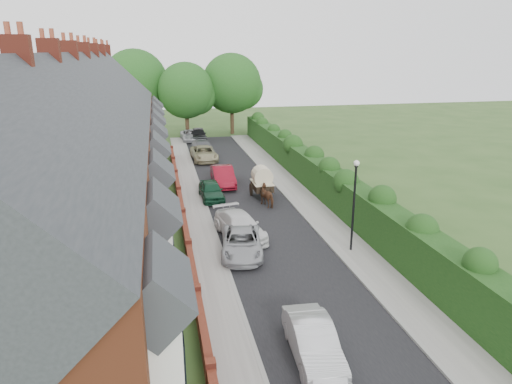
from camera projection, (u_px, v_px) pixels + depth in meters
ground at (316, 295)px, 20.65m from camera, size 140.00×140.00×0.00m
road at (255, 214)px, 30.81m from camera, size 6.00×58.00×0.02m
pavement_hedge_side at (313, 209)px, 31.62m from camera, size 2.20×58.00×0.12m
pavement_house_side at (198, 217)px, 30.03m from camera, size 1.70×58.00×0.12m
kerb_hedge_side at (298, 210)px, 31.41m from camera, size 0.18×58.00×0.13m
kerb_house_side at (210, 216)px, 30.19m from camera, size 0.18×58.00×0.13m
hedge at (338, 186)px, 31.52m from camera, size 2.10×58.00×2.85m
terrace_row at (84, 160)px, 26.46m from camera, size 9.05×40.50×11.50m
garden_wall_row at (183, 218)px, 28.78m from camera, size 0.35×40.35×1.10m
lamppost at (354, 195)px, 24.08m from camera, size 0.32×0.32×5.16m
tree_far_left at (189, 92)px, 55.83m from camera, size 7.14×6.80×9.29m
tree_far_right at (234, 85)px, 58.72m from camera, size 7.98×7.60×10.31m
tree_far_back at (139, 83)px, 57.17m from camera, size 8.40×8.00×10.82m
car_silver_a at (313, 342)px, 16.20m from camera, size 1.70×4.26×1.38m
car_silver_b at (242, 243)px, 24.62m from camera, size 2.89×4.97×1.30m
car_white at (240, 226)px, 26.82m from camera, size 2.98×5.17×1.41m
car_green at (211, 190)px, 33.68m from camera, size 1.74×4.06×1.37m
car_red at (223, 176)px, 37.11m from camera, size 1.71×4.75×1.56m
car_beige at (204, 153)px, 45.57m from camera, size 2.55×5.21×1.42m
car_grey at (203, 148)px, 48.10m from camera, size 2.46×5.27×1.49m
car_black at (199, 134)px, 55.52m from camera, size 1.98×4.65×1.57m
horse at (268, 196)px, 32.21m from camera, size 1.38×1.98×1.53m
horse_cart at (262, 180)px, 33.85m from camera, size 1.51×3.34×2.41m
car_extra_far at (191, 135)px, 55.49m from camera, size 2.42×4.82×1.31m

